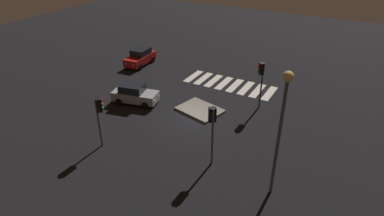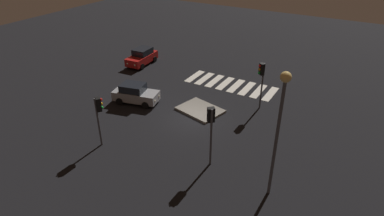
% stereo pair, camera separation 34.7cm
% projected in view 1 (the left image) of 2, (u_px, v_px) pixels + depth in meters
% --- Properties ---
extents(ground_plane, '(80.00, 80.00, 0.00)m').
position_uv_depth(ground_plane, '(192.00, 119.00, 26.37)').
color(ground_plane, black).
extents(traffic_island, '(4.03, 3.39, 0.18)m').
position_uv_depth(traffic_island, '(200.00, 110.00, 27.49)').
color(traffic_island, gray).
rests_on(traffic_island, ground).
extents(car_red, '(2.11, 4.17, 1.78)m').
position_uv_depth(car_red, '(140.00, 57.00, 36.28)').
color(car_red, red).
rests_on(car_red, ground).
extents(car_silver, '(4.17, 2.51, 1.72)m').
position_uv_depth(car_silver, '(135.00, 94.00, 28.39)').
color(car_silver, '#9EA0A5').
rests_on(car_silver, ground).
extents(traffic_light_north, '(0.54, 0.53, 3.68)m').
position_uv_depth(traffic_light_north, '(99.00, 111.00, 21.91)').
color(traffic_light_north, '#47474C').
rests_on(traffic_light_north, ground).
extents(traffic_light_west, '(0.54, 0.53, 4.09)m').
position_uv_depth(traffic_light_west, '(212.00, 122.00, 20.02)').
color(traffic_light_west, '#47474C').
rests_on(traffic_light_west, ground).
extents(traffic_light_south, '(0.54, 0.53, 4.07)m').
position_uv_depth(traffic_light_south, '(261.00, 74.00, 26.47)').
color(traffic_light_south, '#47474C').
rests_on(traffic_light_south, ground).
extents(street_lamp, '(0.56, 0.56, 7.60)m').
position_uv_depth(street_lamp, '(282.00, 115.00, 16.64)').
color(street_lamp, '#47474C').
rests_on(street_lamp, ground).
extents(crosswalk_near, '(8.75, 3.20, 0.02)m').
position_uv_depth(crosswalk_near, '(229.00, 84.00, 32.07)').
color(crosswalk_near, silver).
rests_on(crosswalk_near, ground).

